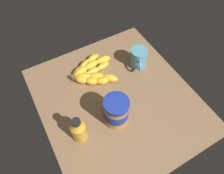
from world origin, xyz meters
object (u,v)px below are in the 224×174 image
peanut_butter_jar (116,111)px  honey_bottle (79,130)px  coffee_mug (138,58)px  banana_bunch (92,71)px

peanut_butter_jar → honey_bottle: same height
honey_bottle → coffee_mug: size_ratio=1.22×
peanut_butter_jar → coffee_mug: (20.44, -24.41, -1.84)cm
banana_bunch → coffee_mug: 23.57cm
honey_bottle → coffee_mug: 45.14cm
coffee_mug → banana_bunch: bearing=75.1°
banana_bunch → honey_bottle: honey_bottle is taller
honey_bottle → coffee_mug: bearing=-63.7°
coffee_mug → honey_bottle: bearing=116.3°
honey_bottle → coffee_mug: (19.97, -40.46, -1.34)cm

